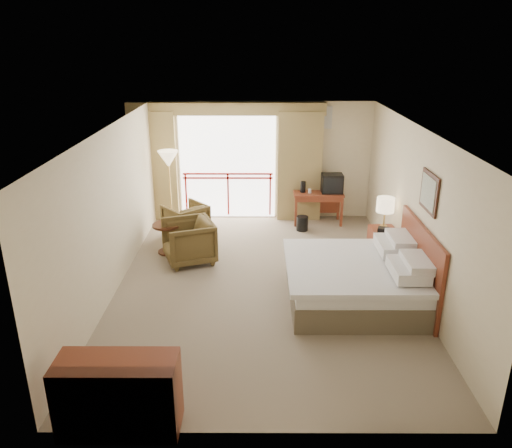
{
  "coord_description": "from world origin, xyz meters",
  "views": [
    {
      "loc": [
        -0.1,
        -7.77,
        4.04
      ],
      "look_at": [
        -0.13,
        0.4,
        0.96
      ],
      "focal_mm": 35.0,
      "sensor_mm": 36.0,
      "label": 1
    }
  ],
  "objects_px": {
    "table_lamp": "(385,205)",
    "desk": "(318,199)",
    "bed": "(357,280)",
    "armchair_near": "(190,261)",
    "side_table": "(167,233)",
    "floor_lamp": "(168,162)",
    "nightstand": "(382,245)",
    "tv": "(332,184)",
    "dresser": "(119,395)",
    "wastebasket": "(302,223)",
    "armchair_far": "(186,236)"
  },
  "relations": [
    {
      "from": "table_lamp",
      "to": "dresser",
      "type": "relative_size",
      "value": 0.45
    },
    {
      "from": "nightstand",
      "to": "wastebasket",
      "type": "distance_m",
      "value": 2.14
    },
    {
      "from": "armchair_far",
      "to": "nightstand",
      "type": "bearing_deg",
      "value": 120.71
    },
    {
      "from": "bed",
      "to": "armchair_near",
      "type": "distance_m",
      "value": 3.3
    },
    {
      "from": "table_lamp",
      "to": "armchair_far",
      "type": "distance_m",
      "value": 4.24
    },
    {
      "from": "armchair_far",
      "to": "dresser",
      "type": "xyz_separation_m",
      "value": [
        0.05,
        -5.62,
        0.43
      ]
    },
    {
      "from": "armchair_far",
      "to": "armchair_near",
      "type": "bearing_deg",
      "value": 59.25
    },
    {
      "from": "bed",
      "to": "side_table",
      "type": "relative_size",
      "value": 3.56
    },
    {
      "from": "bed",
      "to": "desk",
      "type": "xyz_separation_m",
      "value": [
        -0.23,
        3.69,
        0.19
      ]
    },
    {
      "from": "bed",
      "to": "desk",
      "type": "height_order",
      "value": "bed"
    },
    {
      "from": "table_lamp",
      "to": "wastebasket",
      "type": "distance_m",
      "value": 2.31
    },
    {
      "from": "table_lamp",
      "to": "nightstand",
      "type": "bearing_deg",
      "value": -90.0
    },
    {
      "from": "bed",
      "to": "armchair_near",
      "type": "height_order",
      "value": "bed"
    },
    {
      "from": "armchair_near",
      "to": "side_table",
      "type": "relative_size",
      "value": 1.51
    },
    {
      "from": "wastebasket",
      "to": "armchair_near",
      "type": "height_order",
      "value": "armchair_near"
    },
    {
      "from": "armchair_near",
      "to": "floor_lamp",
      "type": "bearing_deg",
      "value": 178.36
    },
    {
      "from": "desk",
      "to": "floor_lamp",
      "type": "distance_m",
      "value": 3.45
    },
    {
      "from": "bed",
      "to": "tv",
      "type": "xyz_separation_m",
      "value": [
        0.07,
        3.63,
        0.57
      ]
    },
    {
      "from": "armchair_near",
      "to": "side_table",
      "type": "distance_m",
      "value": 0.75
    },
    {
      "from": "table_lamp",
      "to": "desk",
      "type": "xyz_separation_m",
      "value": [
        -0.99,
        2.12,
        -0.54
      ]
    },
    {
      "from": "nightstand",
      "to": "tv",
      "type": "bearing_deg",
      "value": 105.18
    },
    {
      "from": "wastebasket",
      "to": "dresser",
      "type": "xyz_separation_m",
      "value": [
        -2.48,
        -5.98,
        0.27
      ]
    },
    {
      "from": "dresser",
      "to": "armchair_near",
      "type": "bearing_deg",
      "value": 91.11
    },
    {
      "from": "bed",
      "to": "side_table",
      "type": "height_order",
      "value": "bed"
    },
    {
      "from": "tv",
      "to": "floor_lamp",
      "type": "distance_m",
      "value": 3.66
    },
    {
      "from": "side_table",
      "to": "floor_lamp",
      "type": "bearing_deg",
      "value": 95.74
    },
    {
      "from": "wastebasket",
      "to": "armchair_far",
      "type": "height_order",
      "value": "armchair_far"
    },
    {
      "from": "wastebasket",
      "to": "floor_lamp",
      "type": "height_order",
      "value": "floor_lamp"
    },
    {
      "from": "desk",
      "to": "table_lamp",
      "type": "bearing_deg",
      "value": -63.16
    },
    {
      "from": "nightstand",
      "to": "tv",
      "type": "distance_m",
      "value": 2.3
    },
    {
      "from": "nightstand",
      "to": "dresser",
      "type": "relative_size",
      "value": 0.51
    },
    {
      "from": "wastebasket",
      "to": "dresser",
      "type": "relative_size",
      "value": 0.25
    },
    {
      "from": "armchair_near",
      "to": "nightstand",
      "type": "bearing_deg",
      "value": 69.58
    },
    {
      "from": "armchair_near",
      "to": "desk",
      "type": "bearing_deg",
      "value": 108.55
    },
    {
      "from": "table_lamp",
      "to": "floor_lamp",
      "type": "height_order",
      "value": "floor_lamp"
    },
    {
      "from": "table_lamp",
      "to": "tv",
      "type": "distance_m",
      "value": 2.18
    },
    {
      "from": "floor_lamp",
      "to": "side_table",
      "type": "bearing_deg",
      "value": -84.26
    },
    {
      "from": "desk",
      "to": "wastebasket",
      "type": "xyz_separation_m",
      "value": [
        -0.38,
        -0.53,
        -0.41
      ]
    },
    {
      "from": "bed",
      "to": "floor_lamp",
      "type": "relative_size",
      "value": 1.22
    },
    {
      "from": "nightstand",
      "to": "side_table",
      "type": "distance_m",
      "value": 4.17
    },
    {
      "from": "wastebasket",
      "to": "floor_lamp",
      "type": "xyz_separation_m",
      "value": [
        -2.92,
        0.2,
        1.34
      ]
    },
    {
      "from": "bed",
      "to": "tv",
      "type": "height_order",
      "value": "tv"
    },
    {
      "from": "armchair_near",
      "to": "side_table",
      "type": "xyz_separation_m",
      "value": [
        -0.48,
        0.41,
        0.41
      ]
    },
    {
      "from": "nightstand",
      "to": "armchair_far",
      "type": "bearing_deg",
      "value": 158.86
    },
    {
      "from": "wastebasket",
      "to": "desk",
      "type": "bearing_deg",
      "value": 54.05
    },
    {
      "from": "bed",
      "to": "floor_lamp",
      "type": "xyz_separation_m",
      "value": [
        -3.53,
        3.36,
        1.12
      ]
    },
    {
      "from": "nightstand",
      "to": "armchair_far",
      "type": "relative_size",
      "value": 0.83
    },
    {
      "from": "bed",
      "to": "table_lamp",
      "type": "height_order",
      "value": "table_lamp"
    },
    {
      "from": "armchair_near",
      "to": "dresser",
      "type": "bearing_deg",
      "value": -22.89
    },
    {
      "from": "desk",
      "to": "tv",
      "type": "height_order",
      "value": "tv"
    }
  ]
}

